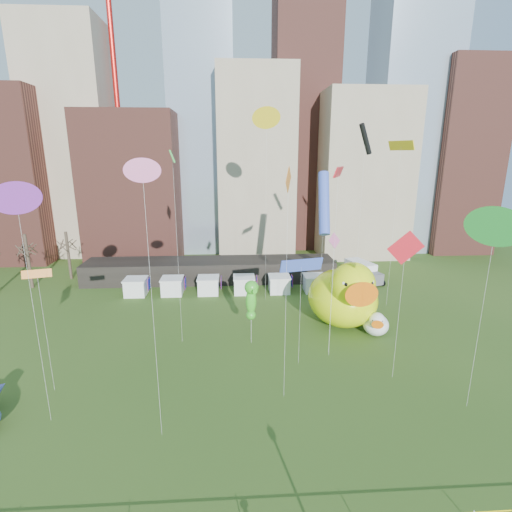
{
  "coord_description": "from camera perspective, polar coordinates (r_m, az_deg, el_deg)",
  "views": [
    {
      "loc": [
        -0.38,
        -15.32,
        18.99
      ],
      "look_at": [
        1.19,
        10.96,
        12.0
      ],
      "focal_mm": 27.0,
      "sensor_mm": 36.0,
      "label": 1
    }
  ],
  "objects": [
    {
      "name": "skyline",
      "position": [
        76.47,
        -1.52,
        16.7
      ],
      "size": [
        101.0,
        23.0,
        68.0
      ],
      "color": "brown",
      "rests_on": "ground"
    },
    {
      "name": "pavilion",
      "position": [
        60.01,
        -6.74,
        -2.09
      ],
      "size": [
        38.0,
        6.0,
        3.2
      ],
      "primitive_type": "cube",
      "color": "black",
      "rests_on": "ground"
    },
    {
      "name": "vendor_tents",
      "position": [
        54.37,
        -1.77,
        -4.35
      ],
      "size": [
        33.24,
        2.8,
        2.4
      ],
      "color": "white",
      "rests_on": "ground"
    },
    {
      "name": "bare_trees",
      "position": [
        65.06,
        -30.56,
        -0.55
      ],
      "size": [
        8.44,
        6.44,
        8.5
      ],
      "color": "#382B21",
      "rests_on": "ground"
    },
    {
      "name": "big_duck",
      "position": [
        44.42,
        12.95,
        -5.64
      ],
      "size": [
        8.14,
        10.69,
        8.1
      ],
      "rotation": [
        0.0,
        0.0,
        0.05
      ],
      "color": "#E7FF0D",
      "rests_on": "ground"
    },
    {
      "name": "small_duck",
      "position": [
        43.96,
        17.35,
        -9.54
      ],
      "size": [
        3.55,
        4.1,
        2.9
      ],
      "rotation": [
        0.0,
        0.0,
        -0.29
      ],
      "color": "white",
      "rests_on": "ground"
    },
    {
      "name": "seahorse_green",
      "position": [
        38.9,
        -0.73,
        -6.09
      ],
      "size": [
        1.73,
        1.98,
        6.82
      ],
      "rotation": [
        0.0,
        0.0,
        0.27
      ],
      "color": "silver",
      "rests_on": "ground"
    },
    {
      "name": "seahorse_purple",
      "position": [
        44.49,
        16.57,
        -7.17
      ],
      "size": [
        1.24,
        1.46,
        4.1
      ],
      "rotation": [
        0.0,
        0.0,
        -0.17
      ],
      "color": "silver",
      "rests_on": "ground"
    },
    {
      "name": "box_truck",
      "position": [
        61.65,
        15.48,
        -2.19
      ],
      "size": [
        4.44,
        7.22,
        2.89
      ],
      "rotation": [
        0.0,
        0.0,
        0.32
      ],
      "color": "white",
      "rests_on": "ground"
    },
    {
      "name": "kite_0",
      "position": [
        33.09,
        21.26,
        0.91
      ],
      "size": [
        2.7,
        0.99,
        13.16
      ],
      "color": "silver",
      "rests_on": "ground"
    },
    {
      "name": "kite_1",
      "position": [
        35.93,
        11.5,
        1.6
      ],
      "size": [
        1.31,
        0.93,
        12.14
      ],
      "color": "silver",
      "rests_on": "ground"
    },
    {
      "name": "kite_3",
      "position": [
        37.46,
        -12.28,
        14.11
      ],
      "size": [
        1.0,
        3.71,
        19.36
      ],
      "color": "silver",
      "rests_on": "ground"
    },
    {
      "name": "kite_4",
      "position": [
        49.86,
        20.7,
        14.96
      ],
      "size": [
        1.93,
        3.56,
        20.53
      ],
      "color": "silver",
      "rests_on": "ground"
    },
    {
      "name": "kite_5",
      "position": [
        43.45,
        10.06,
        7.71
      ],
      "size": [
        1.57,
        4.17,
        17.22
      ],
      "color": "silver",
      "rests_on": "ground"
    },
    {
      "name": "kite_6",
      "position": [
        33.92,
        -29.7,
        -2.44
      ],
      "size": [
        2.11,
        0.86,
        10.45
      ],
      "color": "silver",
      "rests_on": "ground"
    },
    {
      "name": "kite_7",
      "position": [
        28.77,
        -32.02,
        7.25
      ],
      "size": [
        1.62,
        1.68,
        17.36
      ],
      "color": "silver",
      "rests_on": "ground"
    },
    {
      "name": "kite_8",
      "position": [
        34.61,
        12.11,
        11.88
      ],
      "size": [
        1.62,
        2.84,
        17.95
      ],
      "color": "silver",
      "rests_on": "ground"
    },
    {
      "name": "kite_9",
      "position": [
        23.8,
        -16.47,
        11.81
      ],
      "size": [
        1.44,
        0.43,
        18.79
      ],
      "color": "silver",
      "rests_on": "ground"
    },
    {
      "name": "kite_10",
      "position": [
        41.87,
        15.91,
        16.25
      ],
      "size": [
        1.86,
        1.28,
        22.0
      ],
      "color": "silver",
      "rests_on": "ground"
    },
    {
      "name": "kite_11",
      "position": [
        31.08,
        31.98,
        3.74
      ],
      "size": [
        1.82,
        2.5,
        15.59
      ],
      "color": "silver",
      "rests_on": "ground"
    },
    {
      "name": "kite_12",
      "position": [
        48.53,
        1.58,
        19.75
      ],
      "size": [
        2.32,
        1.68,
        24.44
      ],
      "color": "silver",
      "rests_on": "ground"
    },
    {
      "name": "kite_13",
      "position": [
        33.9,
        6.75,
        -1.39
      ],
      "size": [
        3.91,
        1.41,
        10.17
      ],
      "color": "silver",
      "rests_on": "ground"
    },
    {
      "name": "kite_14",
      "position": [
        27.39,
        4.8,
        9.75
      ],
      "size": [
        0.64,
        1.74,
        18.2
      ],
      "color": "silver",
      "rests_on": "ground"
    }
  ]
}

